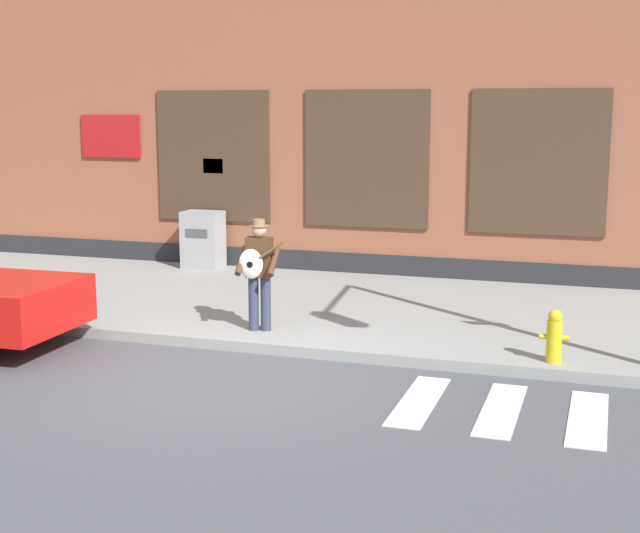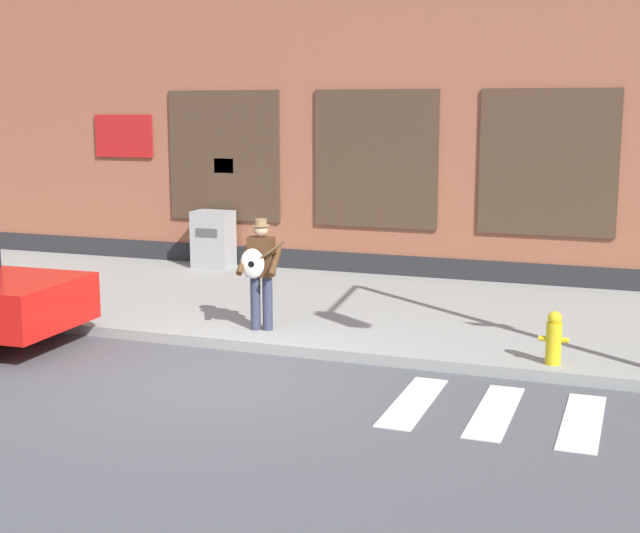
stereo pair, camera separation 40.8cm
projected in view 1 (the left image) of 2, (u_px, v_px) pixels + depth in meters
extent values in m
plane|color=#4C4C51|center=(222.00, 380.00, 11.32)|extent=(160.00, 160.00, 0.00)
cube|color=gray|center=(322.00, 307.00, 15.11)|extent=(28.00, 5.63, 0.15)
cube|color=#99563D|center=(392.00, 103.00, 19.01)|extent=(28.00, 4.00, 7.02)
cube|color=#28282B|center=(365.00, 267.00, 17.69)|extent=(28.00, 0.04, 0.55)
cube|color=#473323|center=(213.00, 156.00, 18.31)|extent=(2.48, 0.06, 2.66)
cube|color=black|center=(213.00, 156.00, 18.30)|extent=(2.36, 0.03, 2.54)
cube|color=#473323|center=(366.00, 159.00, 17.30)|extent=(2.48, 0.06, 2.66)
cube|color=black|center=(366.00, 159.00, 17.29)|extent=(2.36, 0.03, 2.54)
cube|color=#473323|center=(538.00, 162.00, 16.30)|extent=(2.48, 0.06, 2.66)
cube|color=black|center=(538.00, 162.00, 16.29)|extent=(2.36, 0.03, 2.54)
cube|color=red|center=(111.00, 136.00, 18.97)|extent=(1.40, 0.04, 0.90)
cube|color=yellow|center=(213.00, 166.00, 18.33)|extent=(0.44, 0.02, 0.30)
cube|color=silver|center=(419.00, 401.00, 10.49)|extent=(0.42, 1.90, 0.01)
cube|color=silver|center=(501.00, 409.00, 10.19)|extent=(0.42, 1.90, 0.01)
cube|color=silver|center=(588.00, 418.00, 9.90)|extent=(0.42, 1.90, 0.01)
cube|color=silver|center=(81.00, 296.00, 12.81)|extent=(0.07, 0.24, 0.12)
cube|color=silver|center=(34.00, 313.00, 11.73)|extent=(0.07, 0.24, 0.12)
cylinder|color=black|center=(39.00, 315.00, 13.43)|extent=(0.67, 0.26, 0.66)
cylinder|color=#33384C|center=(266.00, 304.00, 13.14)|extent=(0.15, 0.15, 0.81)
cylinder|color=#33384C|center=(254.00, 304.00, 13.15)|extent=(0.15, 0.15, 0.81)
cube|color=#4C2D19|center=(259.00, 257.00, 13.03)|extent=(0.41, 0.27, 0.59)
sphere|color=tan|center=(259.00, 230.00, 12.96)|extent=(0.22, 0.22, 0.22)
cylinder|color=olive|center=(259.00, 226.00, 12.95)|extent=(0.28, 0.28, 0.02)
cylinder|color=olive|center=(259.00, 222.00, 12.94)|extent=(0.18, 0.18, 0.09)
cylinder|color=#4C2D19|center=(274.00, 261.00, 12.90)|extent=(0.16, 0.52, 0.39)
cylinder|color=#4C2D19|center=(242.00, 260.00, 12.99)|extent=(0.16, 0.52, 0.39)
ellipsoid|color=silver|center=(251.00, 264.00, 12.88)|extent=(0.37, 0.17, 0.44)
cylinder|color=black|center=(250.00, 265.00, 12.83)|extent=(0.09, 0.02, 0.09)
cylinder|color=brown|center=(268.00, 252.00, 12.79)|extent=(0.47, 0.10, 0.34)
cube|color=#9E9E9E|center=(203.00, 240.00, 18.24)|extent=(0.79, 0.57, 1.17)
cube|color=#4C4C4C|center=(196.00, 233.00, 17.93)|extent=(0.47, 0.02, 0.16)
cylinder|color=gold|center=(554.00, 341.00, 11.52)|extent=(0.20, 0.20, 0.55)
sphere|color=gold|center=(555.00, 316.00, 11.46)|extent=(0.18, 0.18, 0.18)
cylinder|color=gold|center=(543.00, 336.00, 11.55)|extent=(0.10, 0.07, 0.07)
cylinder|color=gold|center=(565.00, 338.00, 11.47)|extent=(0.10, 0.07, 0.07)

